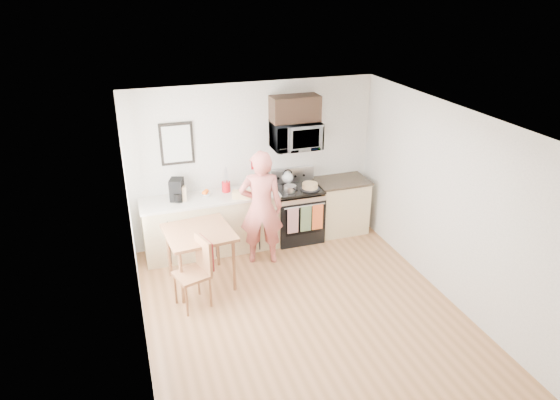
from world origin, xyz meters
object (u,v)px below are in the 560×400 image
object	(u,v)px
chair	(200,262)
cake	(310,186)
microwave	(296,136)
person	(261,208)
range	(297,214)
dining_table	(199,237)

from	to	relation	value
chair	cake	size ratio (longest dim) A/B	3.16
microwave	chair	bearing A→B (deg)	-142.25
cake	person	bearing A→B (deg)	-157.77
range	dining_table	distance (m)	1.99
range	cake	world-z (taller)	range
microwave	cake	world-z (taller)	microwave
range	person	world-z (taller)	person
range	chair	xyz separation A→B (m)	(-1.84, -1.32, 0.19)
microwave	person	size ratio (longest dim) A/B	0.42
range	person	distance (m)	1.04
microwave	chair	size ratio (longest dim) A/B	0.79
person	chair	size ratio (longest dim) A/B	1.86
microwave	chair	distance (m)	2.59
range	chair	size ratio (longest dim) A/B	1.20
person	cake	distance (m)	1.00
chair	cake	distance (m)	2.34
range	person	xyz separation A→B (m)	(-0.77, -0.53, 0.46)
range	person	bearing A→B (deg)	-145.52
person	dining_table	world-z (taller)	person
range	cake	distance (m)	0.58
dining_table	chair	xyz separation A→B (m)	(-0.07, -0.46, -0.12)
microwave	chair	xyz separation A→B (m)	(-1.84, -1.42, -1.14)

